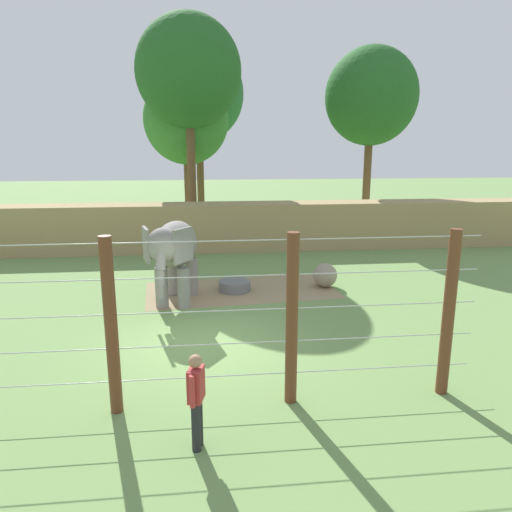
% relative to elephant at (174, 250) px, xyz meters
% --- Properties ---
extents(ground_plane, '(120.00, 120.00, 0.00)m').
position_rel_elephant_xyz_m(ground_plane, '(0.93, -3.23, -1.76)').
color(ground_plane, '#6B8E4C').
extents(dirt_patch, '(6.79, 3.82, 0.01)m').
position_rel_elephant_xyz_m(dirt_patch, '(2.18, 1.18, -1.75)').
color(dirt_patch, '#937F5B').
rests_on(dirt_patch, ground).
extents(embankment_wall, '(36.00, 1.80, 2.24)m').
position_rel_elephant_xyz_m(embankment_wall, '(0.93, 7.93, -0.64)').
color(embankment_wall, tan).
rests_on(embankment_wall, ground).
extents(elephant, '(1.75, 3.55, 2.65)m').
position_rel_elephant_xyz_m(elephant, '(0.00, 0.00, 0.00)').
color(elephant, gray).
rests_on(elephant, ground).
extents(enrichment_ball, '(0.86, 0.86, 0.86)m').
position_rel_elephant_xyz_m(enrichment_ball, '(5.19, 1.24, -1.33)').
color(enrichment_ball, gray).
rests_on(enrichment_ball, ground).
extents(cable_fence, '(10.55, 0.23, 3.39)m').
position_rel_elephant_xyz_m(cable_fence, '(0.92, -6.30, -0.06)').
color(cable_fence, brown).
rests_on(cable_fence, ground).
extents(zookeeper, '(0.30, 0.60, 1.67)m').
position_rel_elephant_xyz_m(zookeeper, '(0.77, -7.60, -0.83)').
color(zookeeper, '#232328').
rests_on(zookeeper, ground).
extents(water_tub, '(1.10, 1.10, 0.35)m').
position_rel_elephant_xyz_m(water_tub, '(1.96, 1.13, -1.58)').
color(water_tub, slate).
rests_on(water_tub, ground).
extents(tree_far_left, '(5.08, 5.08, 10.25)m').
position_rel_elephant_xyz_m(tree_far_left, '(10.28, 11.93, 5.79)').
color(tree_far_left, brown).
rests_on(tree_far_left, ground).
extents(tree_left_of_centre, '(5.20, 5.20, 11.22)m').
position_rel_elephant_xyz_m(tree_left_of_centre, '(0.37, 10.23, 6.69)').
color(tree_left_of_centre, brown).
rests_on(tree_left_of_centre, ground).
extents(tree_behind_wall, '(5.45, 5.45, 10.84)m').
position_rel_elephant_xyz_m(tree_behind_wall, '(0.78, 15.47, 6.19)').
color(tree_behind_wall, brown).
rests_on(tree_behind_wall, ground).
extents(tree_right_of_centre, '(4.61, 4.61, 8.74)m').
position_rel_elephant_xyz_m(tree_right_of_centre, '(0.11, 12.36, 4.53)').
color(tree_right_of_centre, brown).
rests_on(tree_right_of_centre, ground).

